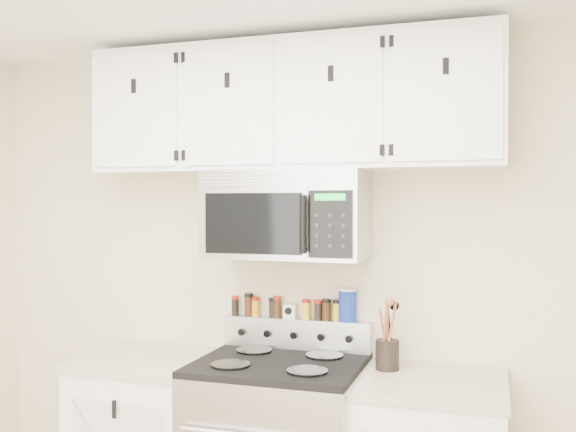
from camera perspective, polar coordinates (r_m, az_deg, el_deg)
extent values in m
cube|color=#BFB58F|center=(3.29, 0.97, -6.43)|extent=(3.50, 0.01, 2.50)
cube|color=black|center=(3.05, -0.81, -13.05)|extent=(0.76, 0.65, 0.03)
cube|color=#B7B7BA|center=(3.30, 0.79, -10.39)|extent=(0.76, 0.08, 0.15)
cylinder|color=black|center=(2.97, -5.14, -13.04)|extent=(0.18, 0.18, 0.01)
cylinder|color=black|center=(2.86, 1.72, -13.62)|extent=(0.18, 0.18, 0.01)
cylinder|color=black|center=(3.24, -3.03, -11.84)|extent=(0.18, 0.18, 0.01)
cylinder|color=black|center=(3.14, 3.27, -12.29)|extent=(0.18, 0.18, 0.01)
cube|color=tan|center=(3.36, -12.17, -12.38)|extent=(0.64, 0.62, 0.04)
cube|color=tan|center=(2.95, 12.60, -14.29)|extent=(0.64, 0.62, 0.04)
cube|color=#9E9EA3|center=(3.09, -0.02, 0.15)|extent=(0.76, 0.38, 0.42)
cube|color=#B7B7BA|center=(2.90, -1.20, 3.45)|extent=(0.73, 0.01, 0.08)
cube|color=black|center=(2.94, -3.14, -0.67)|extent=(0.47, 0.01, 0.28)
cube|color=black|center=(2.83, 3.79, -0.74)|extent=(0.20, 0.01, 0.30)
cylinder|color=black|center=(2.82, 1.35, -0.74)|extent=(0.03, 0.03, 0.26)
cube|color=white|center=(3.15, 0.12, 9.67)|extent=(2.00, 0.33, 0.62)
cube|color=white|center=(3.30, -13.48, 9.23)|extent=(0.46, 0.01, 0.57)
cube|color=black|center=(3.31, -13.57, 11.16)|extent=(0.02, 0.01, 0.07)
cube|color=white|center=(3.07, -5.37, 9.87)|extent=(0.46, 0.01, 0.57)
cube|color=black|center=(3.09, -5.43, 11.94)|extent=(0.03, 0.01, 0.07)
cube|color=white|center=(2.92, 3.85, 10.35)|extent=(0.46, 0.01, 0.57)
cube|color=black|center=(2.93, 3.81, 12.53)|extent=(0.03, 0.01, 0.07)
cube|color=white|center=(2.84, 13.86, 10.58)|extent=(0.46, 0.01, 0.57)
cube|color=black|center=(2.85, 13.86, 12.82)|extent=(0.02, 0.01, 0.07)
cylinder|color=black|center=(3.04, 8.82, -12.10)|extent=(0.11, 0.11, 0.14)
cylinder|color=brown|center=(3.02, 8.82, -10.18)|extent=(0.01, 0.01, 0.25)
cylinder|color=brown|center=(3.00, 9.14, -10.05)|extent=(0.01, 0.01, 0.27)
cylinder|color=brown|center=(3.03, 8.51, -10.30)|extent=(0.01, 0.01, 0.23)
cylinder|color=black|center=(3.03, 9.05, -10.20)|extent=(0.01, 0.01, 0.24)
cylinder|color=brown|center=(3.00, 8.59, -10.15)|extent=(0.01, 0.01, 0.26)
cube|color=white|center=(3.29, 0.17, -8.46)|extent=(0.07, 0.06, 0.07)
cylinder|color=navy|center=(3.20, 5.31, -7.97)|extent=(0.09, 0.09, 0.15)
cylinder|color=white|center=(3.19, 5.31, -6.53)|extent=(0.09, 0.09, 0.01)
cylinder|color=black|center=(3.39, -4.72, -8.06)|extent=(0.04, 0.04, 0.08)
cylinder|color=#B4160D|center=(3.38, -4.72, -7.22)|extent=(0.04, 0.04, 0.02)
cylinder|color=#3C1D0E|center=(3.36, -3.52, -8.00)|extent=(0.04, 0.04, 0.10)
cylinder|color=black|center=(3.35, -3.52, -7.02)|extent=(0.05, 0.05, 0.02)
cylinder|color=orange|center=(3.35, -2.90, -8.19)|extent=(0.04, 0.04, 0.08)
cylinder|color=#9A110B|center=(3.34, -2.90, -7.35)|extent=(0.04, 0.04, 0.02)
cylinder|color=black|center=(3.31, -1.36, -8.29)|extent=(0.04, 0.04, 0.08)
cylinder|color=black|center=(3.31, -1.36, -7.45)|extent=(0.04, 0.04, 0.02)
cylinder|color=#39200D|center=(3.31, -0.98, -8.21)|extent=(0.04, 0.04, 0.09)
cylinder|color=#A31C0C|center=(3.30, -0.98, -7.28)|extent=(0.04, 0.04, 0.02)
cylinder|color=yellow|center=(3.26, 1.62, -8.42)|extent=(0.04, 0.04, 0.08)
cylinder|color=#A8140C|center=(3.25, 1.62, -7.55)|extent=(0.04, 0.04, 0.02)
cylinder|color=black|center=(3.24, 2.69, -8.48)|extent=(0.04, 0.04, 0.08)
cylinder|color=#AB180D|center=(3.24, 2.69, -7.62)|extent=(0.04, 0.04, 0.02)
cylinder|color=#3A210D|center=(3.23, 3.44, -8.46)|extent=(0.04, 0.04, 0.09)
cylinder|color=black|center=(3.22, 3.44, -7.53)|extent=(0.04, 0.04, 0.02)
cylinder|color=gold|center=(3.22, 4.35, -8.51)|extent=(0.04, 0.04, 0.09)
cylinder|color=black|center=(3.21, 4.35, -7.59)|extent=(0.04, 0.04, 0.02)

